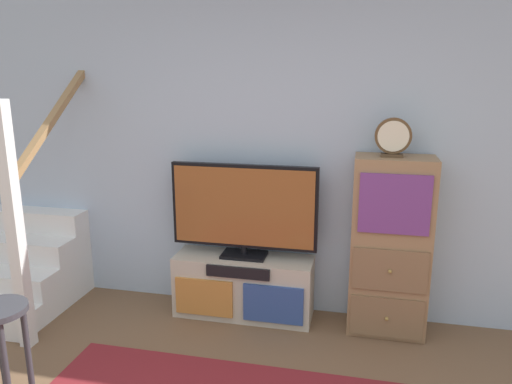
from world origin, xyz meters
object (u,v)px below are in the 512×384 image
side_cabinet (390,247)px  bar_stool_near (0,334)px  media_console (244,286)px  television (244,209)px  desk_clock (393,137)px

side_cabinet → bar_stool_near: side_cabinet is taller
media_console → bar_stool_near: bar_stool_near is taller
television → bar_stool_near: television is taller
desk_clock → media_console: bearing=179.7°
television → side_cabinet: (1.14, -0.01, -0.23)m
media_console → bar_stool_near: 1.83m
television → desk_clock: desk_clock is taller
desk_clock → side_cabinet: bearing=25.0°
bar_stool_near → media_console: bearing=52.8°
side_cabinet → bar_stool_near: bearing=-147.0°
television → side_cabinet: size_ratio=0.86×
media_console → side_cabinet: size_ratio=0.82×
bar_stool_near → television: bearing=53.3°
media_console → desk_clock: size_ratio=4.01×
media_console → television: size_ratio=0.95×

